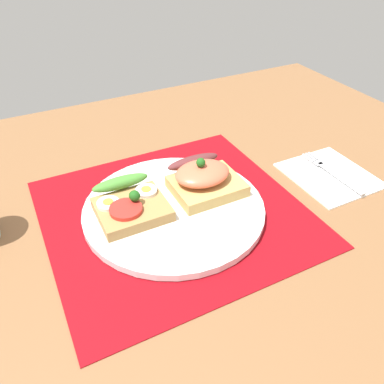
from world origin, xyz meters
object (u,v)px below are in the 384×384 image
(plate, at_px, (174,209))
(napkin, at_px, (329,175))
(sandwich_egg_tomato, at_px, (130,204))
(fork, at_px, (330,171))
(sandwich_salmon, at_px, (204,178))

(plate, height_order, napkin, plate)
(sandwich_egg_tomato, xyz_separation_m, fork, (0.34, -0.05, -0.02))
(plate, relative_size, sandwich_salmon, 2.57)
(sandwich_egg_tomato, relative_size, fork, 0.72)
(sandwich_salmon, height_order, fork, sandwich_salmon)
(sandwich_salmon, bearing_deg, fork, -11.47)
(plate, distance_m, fork, 0.28)
(plate, xyz_separation_m, sandwich_egg_tomato, (-0.06, 0.02, 0.02))
(fork, bearing_deg, plate, 174.26)
(plate, bearing_deg, sandwich_egg_tomato, 163.78)
(sandwich_egg_tomato, height_order, napkin, sandwich_egg_tomato)
(plate, bearing_deg, fork, -5.74)
(sandwich_salmon, height_order, napkin, sandwich_salmon)
(fork, bearing_deg, napkin, -141.26)
(plate, distance_m, sandwich_egg_tomato, 0.07)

